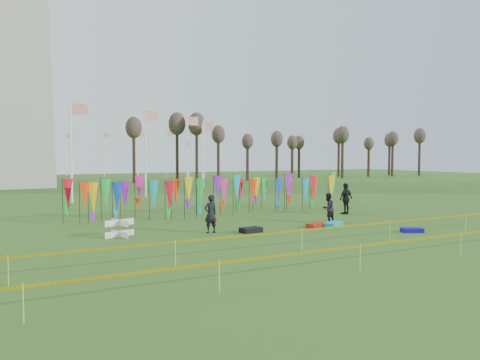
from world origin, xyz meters
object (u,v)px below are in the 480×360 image
kite_bag_turquoise (333,224)px  kite_bag_red (318,225)px  person_mid (328,208)px  box_kite (120,228)px  kite_bag_black (251,230)px  person_left (211,214)px  kite_bag_blue (412,230)px  person_right (346,199)px

kite_bag_turquoise → kite_bag_red: size_ratio=0.98×
person_mid → kite_bag_red: person_mid is taller
box_kite → kite_bag_black: size_ratio=0.79×
box_kite → kite_bag_turquoise: size_ratio=0.68×
person_left → kite_bag_blue: person_left is taller
kite_bag_blue → kite_bag_turquoise: bearing=124.8°
kite_bag_blue → kite_bag_red: kite_bag_red is taller
kite_bag_black → kite_bag_red: bearing=-4.4°
person_mid → kite_bag_blue: bearing=96.5°
kite_bag_blue → person_mid: bearing=109.1°
box_kite → kite_bag_blue: 13.85m
person_left → person_mid: person_left is taller
kite_bag_black → person_right: bearing=20.3°
person_mid → kite_bag_turquoise: size_ratio=1.36×
box_kite → person_mid: person_mid is taller
person_right → kite_bag_red: 6.12m
kite_bag_red → person_left: bearing=169.3°
person_right → kite_bag_blue: (-1.88, -6.91, -0.88)m
person_left → person_right: (10.54, 2.47, 0.07)m
kite_bag_turquoise → kite_bag_black: kite_bag_turquoise is taller
kite_bag_turquoise → person_right: bearing=42.3°
kite_bag_turquoise → kite_bag_black: size_ratio=1.17×
person_mid → kite_bag_turquoise: person_mid is taller
person_mid → kite_bag_black: size_ratio=1.59×
kite_bag_red → kite_bag_black: bearing=175.6°
person_mid → kite_bag_blue: 4.77m
box_kite → kite_bag_turquoise: 10.79m
person_right → kite_bag_turquoise: bearing=30.6°
person_left → kite_bag_blue: (8.66, -4.44, -0.82)m
kite_bag_turquoise → kite_bag_blue: bearing=-55.2°
box_kite → kite_bag_red: bearing=-11.3°
box_kite → person_left: bearing=-12.0°
kite_bag_turquoise → box_kite: bearing=168.6°
box_kite → kite_bag_black: 6.15m
box_kite → kite_bag_blue: bearing=-22.6°
kite_bag_red → kite_bag_black: (-3.82, 0.29, 0.01)m
person_right → kite_bag_red: size_ratio=1.59×
kite_bag_red → kite_bag_turquoise: bearing=-13.6°
person_right → kite_bag_blue: bearing=63.1°
kite_bag_black → person_mid: bearing=8.3°
kite_bag_blue → kite_bag_red: (-3.05, 3.39, 0.01)m
box_kite → kite_bag_red: size_ratio=0.66×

